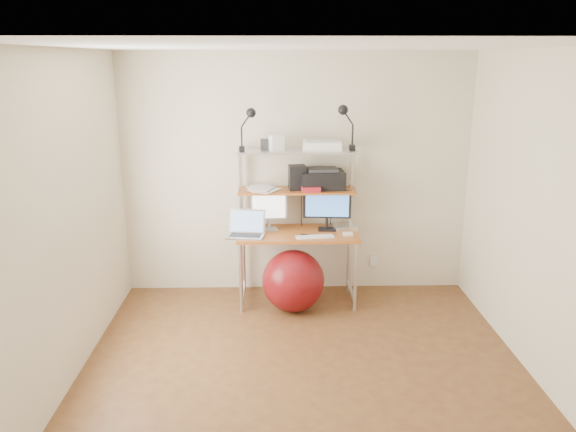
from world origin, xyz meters
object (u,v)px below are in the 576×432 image
at_px(laptop, 246,230).
at_px(monitor_silver, 269,209).
at_px(monitor_black, 327,206).
at_px(printer, 322,179).
at_px(exercise_ball, 293,281).

bearing_deg(laptop, monitor_silver, 49.48).
relative_size(monitor_silver, laptop, 1.04).
bearing_deg(monitor_black, printer, 126.04).
bearing_deg(laptop, monitor_black, 21.56).
height_order(monitor_black, exercise_ball, monitor_black).
relative_size(printer, exercise_ball, 0.74).
height_order(laptop, exercise_ball, laptop).
xyz_separation_m(printer, exercise_ball, (-0.30, -0.39, -0.94)).
relative_size(laptop, exercise_ball, 0.65).
xyz_separation_m(monitor_black, printer, (-0.05, 0.08, 0.27)).
xyz_separation_m(monitor_silver, laptop, (-0.22, -0.19, -0.16)).
bearing_deg(monitor_silver, laptop, -146.60).
bearing_deg(printer, monitor_black, -62.44).
height_order(monitor_silver, laptop, monitor_silver).
bearing_deg(exercise_ball, monitor_silver, 126.00).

